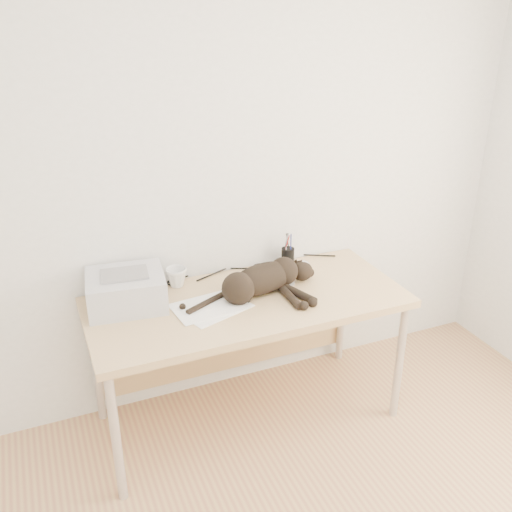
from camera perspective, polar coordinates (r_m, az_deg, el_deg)
name	(u,v)px	position (r m, az deg, el deg)	size (l,w,h in m)	color
wall_back	(221,173)	(2.97, -3.52, 8.32)	(3.50, 3.50, 0.00)	white
desk	(242,314)	(3.01, -1.44, -5.81)	(1.60, 0.70, 0.74)	tan
printer	(126,290)	(2.85, -12.86, -3.33)	(0.40, 0.36, 0.18)	#B4B4B9
papers	(211,307)	(2.80, -4.55, -5.14)	(0.40, 0.33, 0.01)	white
cat	(260,282)	(2.88, 0.41, -2.58)	(0.75, 0.36, 0.17)	black
mug	(177,277)	(3.01, -7.95, -2.13)	(0.11, 0.11, 0.10)	white
pen_cup	(288,256)	(3.22, 3.20, -0.01)	(0.07, 0.07, 0.19)	black
remote_grey	(283,277)	(3.07, 2.71, -2.11)	(0.05, 0.19, 0.02)	gray
remote_black	(248,293)	(2.91, -0.79, -3.72)	(0.05, 0.18, 0.02)	black
mouse	(304,263)	(3.22, 4.87, -0.72)	(0.06, 0.11, 0.04)	white
cable_tangle	(227,273)	(3.13, -2.96, -1.69)	(1.36, 0.08, 0.01)	black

